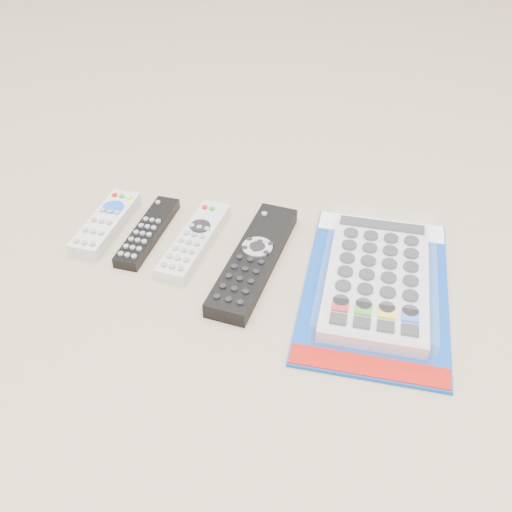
% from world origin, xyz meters
% --- Properties ---
extents(remote_small_grey, '(0.06, 0.16, 0.02)m').
position_xyz_m(remote_small_grey, '(-0.22, 0.07, 0.01)').
color(remote_small_grey, silver).
rests_on(remote_small_grey, ground).
extents(remote_slim_black, '(0.05, 0.17, 0.02)m').
position_xyz_m(remote_slim_black, '(-0.15, 0.06, 0.01)').
color(remote_slim_black, black).
rests_on(remote_slim_black, ground).
extents(remote_silver_dvd, '(0.07, 0.19, 0.02)m').
position_xyz_m(remote_silver_dvd, '(-0.07, 0.05, 0.01)').
color(remote_silver_dvd, silver).
rests_on(remote_silver_dvd, ground).
extents(remote_large_black, '(0.10, 0.25, 0.03)m').
position_xyz_m(remote_large_black, '(0.03, 0.02, 0.01)').
color(remote_large_black, black).
rests_on(remote_large_black, ground).
extents(jumbo_remote_packaged, '(0.21, 0.33, 0.04)m').
position_xyz_m(jumbo_remote_packaged, '(0.21, 0.01, 0.02)').
color(jumbo_remote_packaged, '#0E3E9E').
rests_on(jumbo_remote_packaged, ground).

